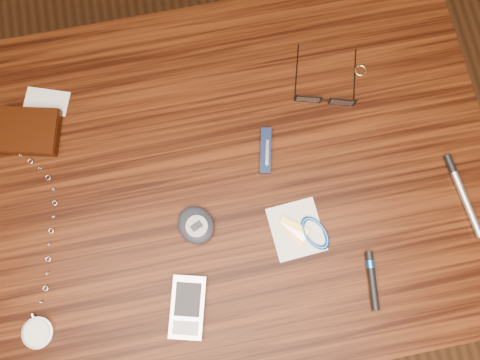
{
  "coord_description": "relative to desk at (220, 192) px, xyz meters",
  "views": [
    {
      "loc": [
        0.01,
        -0.18,
        1.56
      ],
      "look_at": [
        0.04,
        -0.01,
        0.76
      ],
      "focal_mm": 35.0,
      "sensor_mm": 36.0,
      "label": 1
    }
  ],
  "objects": [
    {
      "name": "ground",
      "position": [
        0.0,
        0.0,
        -0.65
      ],
      "size": [
        3.8,
        3.8,
        0.0
      ],
      "primitive_type": "plane",
      "color": "#472814",
      "rests_on": "ground"
    },
    {
      "name": "desk",
      "position": [
        0.0,
        0.0,
        0.0
      ],
      "size": [
        1.0,
        0.7,
        0.75
      ],
      "color": "#3A1809",
      "rests_on": "ground"
    },
    {
      "name": "wallet_and_card",
      "position": [
        -0.31,
        0.15,
        0.11
      ],
      "size": [
        0.14,
        0.15,
        0.02
      ],
      "color": "black",
      "rests_on": "desk"
    },
    {
      "name": "eyeglasses",
      "position": [
        0.22,
        0.11,
        0.11
      ],
      "size": [
        0.14,
        0.14,
        0.02
      ],
      "color": "black",
      "rests_on": "desk"
    },
    {
      "name": "gold_ring",
      "position": [
        0.3,
        0.16,
        0.1
      ],
      "size": [
        0.03,
        0.03,
        0.0
      ],
      "primitive_type": "torus",
      "rotation": [
        0.0,
        0.0,
        0.2
      ],
      "color": "#D4B66E",
      "rests_on": "desk"
    },
    {
      "name": "pocket_watch",
      "position": [
        -0.34,
        -0.18,
        0.11
      ],
      "size": [
        0.09,
        0.37,
        0.02
      ],
      "color": "silver",
      "rests_on": "desk"
    },
    {
      "name": "pda_phone",
      "position": [
        -0.09,
        -0.2,
        0.11
      ],
      "size": [
        0.08,
        0.11,
        0.02
      ],
      "color": "silver",
      "rests_on": "desk"
    },
    {
      "name": "pedometer",
      "position": [
        -0.05,
        -0.07,
        0.11
      ],
      "size": [
        0.08,
        0.09,
        0.03
      ],
      "color": "#20212A",
      "rests_on": "desk"
    },
    {
      "name": "notepad_keys",
      "position": [
        0.14,
        -0.12,
        0.11
      ],
      "size": [
        0.11,
        0.1,
        0.01
      ],
      "color": "white",
      "rests_on": "desk"
    },
    {
      "name": "pocket_knife",
      "position": [
        0.1,
        0.04,
        0.11
      ],
      "size": [
        0.04,
        0.09,
        0.01
      ],
      "color": "#0F1B3E",
      "rests_on": "desk"
    },
    {
      "name": "silver_pen",
      "position": [
        0.42,
        -0.1,
        0.11
      ],
      "size": [
        0.03,
        0.15,
        0.01
      ],
      "color": "#AAABAE",
      "rests_on": "desk"
    },
    {
      "name": "black_blue_pen",
      "position": [
        0.23,
        -0.22,
        0.11
      ],
      "size": [
        0.03,
        0.1,
        0.01
      ],
      "color": "black",
      "rests_on": "desk"
    }
  ]
}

